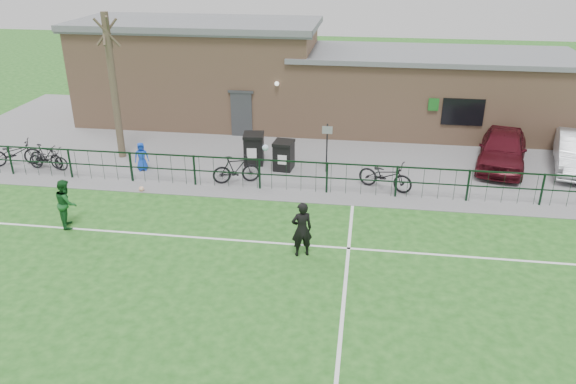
# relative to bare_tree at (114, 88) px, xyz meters

# --- Properties ---
(ground) EXTENTS (90.00, 90.00, 0.00)m
(ground) POSITION_rel_bare_tree_xyz_m (8.00, -10.50, -3.00)
(ground) COLOR #1D5519
(ground) RESTS_ON ground
(paving_strip) EXTENTS (34.00, 13.00, 0.02)m
(paving_strip) POSITION_rel_bare_tree_xyz_m (8.00, 3.00, -2.99)
(paving_strip) COLOR slate
(paving_strip) RESTS_ON ground
(pitch_line_touch) EXTENTS (28.00, 0.10, 0.01)m
(pitch_line_touch) POSITION_rel_bare_tree_xyz_m (8.00, -2.70, -3.00)
(pitch_line_touch) COLOR white
(pitch_line_touch) RESTS_ON ground
(pitch_line_mid) EXTENTS (28.00, 0.10, 0.01)m
(pitch_line_mid) POSITION_rel_bare_tree_xyz_m (8.00, -6.50, -3.00)
(pitch_line_mid) COLOR white
(pitch_line_mid) RESTS_ON ground
(pitch_line_perp) EXTENTS (0.10, 16.00, 0.01)m
(pitch_line_perp) POSITION_rel_bare_tree_xyz_m (10.00, -10.50, -3.00)
(pitch_line_perp) COLOR white
(pitch_line_perp) RESTS_ON ground
(perimeter_fence) EXTENTS (28.00, 0.10, 1.20)m
(perimeter_fence) POSITION_rel_bare_tree_xyz_m (8.00, -2.50, -2.40)
(perimeter_fence) COLOR black
(perimeter_fence) RESTS_ON ground
(bare_tree) EXTENTS (0.30, 0.30, 6.00)m
(bare_tree) POSITION_rel_bare_tree_xyz_m (0.00, 0.00, 0.00)
(bare_tree) COLOR #493C2C
(bare_tree) RESTS_ON ground
(wheelie_bin_left) EXTENTS (0.89, 0.98, 1.19)m
(wheelie_bin_left) POSITION_rel_bare_tree_xyz_m (5.77, 0.06, -2.39)
(wheelie_bin_left) COLOR black
(wheelie_bin_left) RESTS_ON paving_strip
(wheelie_bin_right) EXTENTS (0.80, 0.89, 1.09)m
(wheelie_bin_right) POSITION_rel_bare_tree_xyz_m (7.09, -0.43, -2.43)
(wheelie_bin_right) COLOR black
(wheelie_bin_right) RESTS_ON paving_strip
(sign_post) EXTENTS (0.07, 0.07, 2.00)m
(sign_post) POSITION_rel_bare_tree_xyz_m (8.82, -0.49, -1.98)
(sign_post) COLOR black
(sign_post) RESTS_ON paving_strip
(car_maroon) EXTENTS (2.83, 4.78, 1.52)m
(car_maroon) POSITION_rel_bare_tree_xyz_m (15.86, 1.13, -2.22)
(car_maroon) COLOR #470C15
(car_maroon) RESTS_ON paving_strip
(bicycle_a) EXTENTS (2.15, 1.38, 1.07)m
(bicycle_a) POSITION_rel_bare_tree_xyz_m (-3.90, -1.60, -2.45)
(bicycle_a) COLOR black
(bicycle_a) RESTS_ON paving_strip
(bicycle_b) EXTENTS (1.69, 0.82, 0.98)m
(bicycle_b) POSITION_rel_bare_tree_xyz_m (-2.49, -1.67, -2.49)
(bicycle_b) COLOR black
(bicycle_b) RESTS_ON paving_strip
(bicycle_c) EXTENTS (1.78, 0.74, 0.91)m
(bicycle_c) POSITION_rel_bare_tree_xyz_m (-2.31, -1.83, -2.52)
(bicycle_c) COLOR black
(bicycle_c) RESTS_ON paving_strip
(bicycle_d) EXTENTS (1.88, 1.10, 1.09)m
(bicycle_d) POSITION_rel_bare_tree_xyz_m (5.51, -2.09, -2.43)
(bicycle_d) COLOR black
(bicycle_d) RESTS_ON paving_strip
(bicycle_e) EXTENTS (2.21, 1.47, 1.10)m
(bicycle_e) POSITION_rel_bare_tree_xyz_m (11.12, -1.88, -2.43)
(bicycle_e) COLOR black
(bicycle_e) RESTS_ON paving_strip
(spectator_child) EXTENTS (0.66, 0.56, 1.15)m
(spectator_child) POSITION_rel_bare_tree_xyz_m (1.46, -1.36, -2.40)
(spectator_child) COLOR blue
(spectator_child) RESTS_ON paving_strip
(goalkeeper_kick) EXTENTS (2.15, 3.82, 2.18)m
(goalkeeper_kick) POSITION_rel_bare_tree_xyz_m (8.59, -6.99, -2.12)
(goalkeeper_kick) COLOR black
(goalkeeper_kick) RESTS_ON ground
(outfield_player) EXTENTS (0.90, 0.97, 1.61)m
(outfield_player) POSITION_rel_bare_tree_xyz_m (0.91, -6.29, -2.19)
(outfield_player) COLOR #185422
(outfield_player) RESTS_ON ground
(ball_ground) EXTENTS (0.20, 0.20, 0.20)m
(ball_ground) POSITION_rel_bare_tree_xyz_m (2.20, -3.35, -2.90)
(ball_ground) COLOR white
(ball_ground) RESTS_ON ground
(clubhouse) EXTENTS (24.25, 5.40, 4.96)m
(clubhouse) POSITION_rel_bare_tree_xyz_m (7.12, 6.00, -0.78)
(clubhouse) COLOR tan
(clubhouse) RESTS_ON ground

